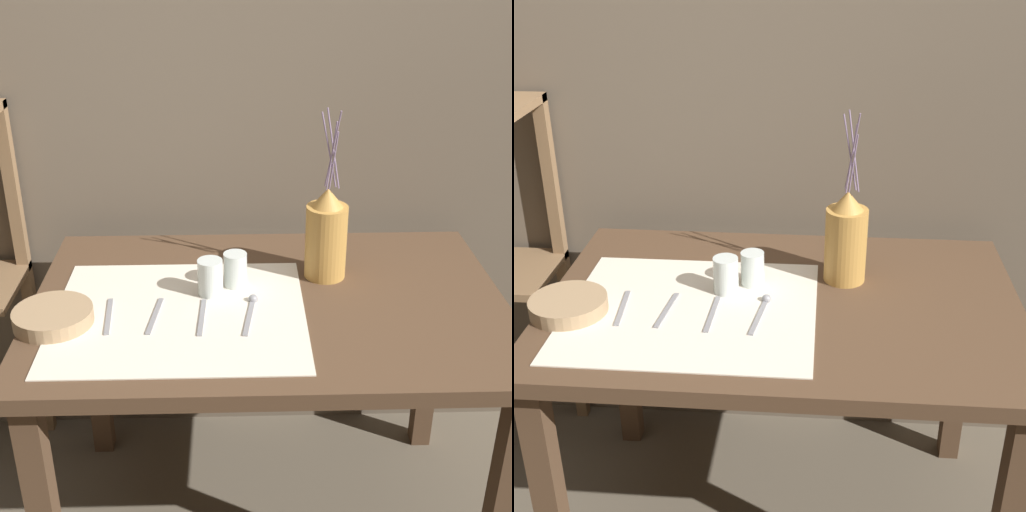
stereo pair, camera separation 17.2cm
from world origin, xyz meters
The scene contains 11 objects.
stone_wall_back centered at (0.00, 0.50, 1.20)m, with size 7.00×0.06×2.40m.
wooden_table centered at (0.00, 0.00, 0.65)m, with size 1.18×0.79×0.75m.
linen_cloth centered at (-0.22, -0.07, 0.75)m, with size 0.60×0.52×0.00m.
pitcher_with_flowers centered at (0.15, 0.12, 0.86)m, with size 0.11×0.11×0.45m.
wooden_bowl centered at (-0.51, -0.10, 0.77)m, with size 0.19×0.19×0.04m.
glass_tumbler_near centered at (-0.15, 0.03, 0.80)m, with size 0.06×0.06×0.09m.
glass_tumbler_far centered at (-0.08, 0.07, 0.80)m, with size 0.06×0.06×0.09m.
fork_outer centered at (-0.39, -0.08, 0.75)m, with size 0.03×0.17×0.00m.
knife_center centered at (-0.28, -0.08, 0.75)m, with size 0.03×0.17×0.00m.
fork_inner centered at (-0.17, -0.09, 0.75)m, with size 0.02×0.16×0.00m.
spoon_inner centered at (-0.05, -0.04, 0.75)m, with size 0.04×0.18×0.02m.
Camera 1 is at (-0.08, -1.55, 1.63)m, focal length 50.00 mm.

